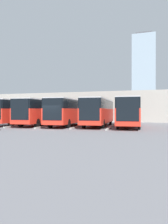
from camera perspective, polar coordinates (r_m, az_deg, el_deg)
name	(u,v)px	position (r m, az deg, el deg)	size (l,w,h in m)	color
ground_plane	(50,129)	(23.56, -8.86, -4.43)	(600.00, 600.00, 0.00)	slate
bus_0	(130,111)	(26.61, 11.83, 0.19)	(3.27, 11.13, 3.40)	red
curb_divider_0	(111,127)	(25.37, 7.06, -3.92)	(0.24, 7.69, 0.15)	#9E9E99
bus_1	(99,111)	(27.48, 3.85, 0.20)	(3.27, 11.13, 3.40)	red
curb_divider_1	(80,126)	(26.56, -1.08, -3.72)	(0.24, 7.69, 0.15)	#9E9E99
bus_2	(68,111)	(28.11, -4.12, 0.21)	(3.27, 11.13, 3.40)	red
curb_divider_2	(49,126)	(27.52, -9.14, -3.58)	(0.24, 7.69, 0.15)	#9E9E99
bus_3	(41,111)	(29.68, -11.13, 0.21)	(3.27, 11.13, 3.40)	red
curb_divider_3	(22,125)	(29.39, -15.97, -3.34)	(0.24, 7.69, 0.15)	#9E9E99
bus_4	(18,111)	(32.01, -16.89, 0.21)	(3.27, 11.13, 3.40)	red
station_building	(102,107)	(45.70, 4.70, 1.30)	(43.05, 16.67, 5.39)	#A8A399
office_tower	(144,74)	(226.99, 15.42, 9.54)	(21.91, 21.91, 77.75)	#93A8B7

